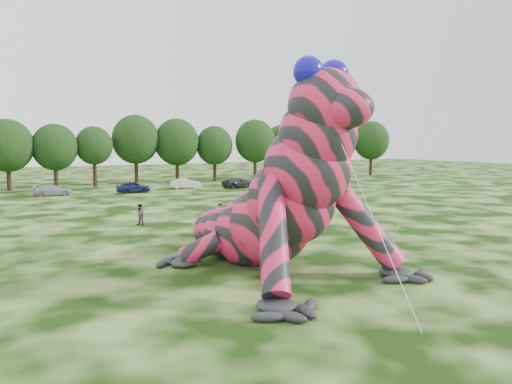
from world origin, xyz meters
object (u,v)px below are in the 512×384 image
Objects in this scene: tree_11 at (177,151)px; car_5 at (186,183)px; tree_10 at (136,150)px; car_3 at (53,190)px; inflatable_gecko at (252,168)px; car_7 at (284,181)px; tree_7 at (8,155)px; spectator_5 at (220,213)px; car_6 at (240,183)px; spectator_2 at (255,194)px; tree_8 at (55,156)px; tree_13 at (255,150)px; tree_16 at (335,151)px; tree_15 at (309,151)px; tree_12 at (215,154)px; tree_14 at (282,151)px; tree_9 at (94,156)px; spectator_1 at (140,215)px; car_4 at (133,187)px; tree_17 at (371,148)px.

tree_11 is 2.38× the size of car_5.
car_3 is at bearing -139.68° from tree_10.
inflatable_gecko reaches higher than car_7.
tree_7 is at bearing 80.55° from car_5.
spectator_5 reaches higher than car_3.
car_6 is 16.91m from spectator_2.
tree_11 is at bearing 3.84° from tree_8.
tree_10 is (7.46, 51.81, 0.07)m from inflatable_gecko.
tree_10 is at bearing 175.79° from tree_13.
tree_11 reaches higher than car_3.
tree_16 is at bearing -60.54° from car_5.
tree_15 is at bearing 2.95° from spectator_2.
tree_12 is 13.49m from tree_14.
tree_9 reaches higher than car_3.
spectator_1 is at bearing -164.13° from car_3.
tree_14 is 2.16× the size of car_7.
tree_9 is 11.78m from car_4.
car_3 is at bearing -124.37° from tree_9.
tree_10 is 1.12× the size of tree_16.
car_6 is 7.74m from car_7.
car_3 is at bearing -170.95° from tree_17.
tree_13 is 2.01× the size of car_6.
tree_11 is (23.87, 1.39, 0.30)m from tree_7.
tree_11 is at bearing 64.02° from inflatable_gecko.
tree_17 is at bearing 32.90° from inflatable_gecko.
tree_8 is at bearing 40.64° from car_4.
spectator_2 is at bearing -146.08° from tree_17.
inflatable_gecko reaches higher than spectator_2.
tree_9 is 1.72× the size of car_6.
tree_15 is 37.84m from spectator_2.
car_7 is (22.73, 0.42, -0.09)m from car_4.
tree_14 is 49.23m from spectator_5.
tree_16 is at bearing -68.50° from car_6.
tree_14 reaches higher than spectator_2.
car_7 is 2.72× the size of spectator_5.
tree_14 reaches higher than car_7.
tree_15 is 0.94× the size of tree_17.
spectator_5 is at bearing 37.39° from spectator_1.
car_4 is at bearing -145.26° from tree_12.
tree_15 is (18.46, 0.03, 0.33)m from tree_12.
tree_14 is 2.09× the size of car_3.
tree_10 is at bearing 7.81° from tree_8.
tree_17 is 41.44m from car_5.
tree_11 is 19.69m from tree_14.
tree_17 is (13.47, -1.11, 0.33)m from tree_15.
tree_10 is 2.34× the size of car_3.
tree_11 is 38.19m from tree_17.
tree_12 is 0.87× the size of tree_17.
car_3 is at bearing 93.09° from spectator_2.
spectator_5 is at bearing 137.28° from car_7.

